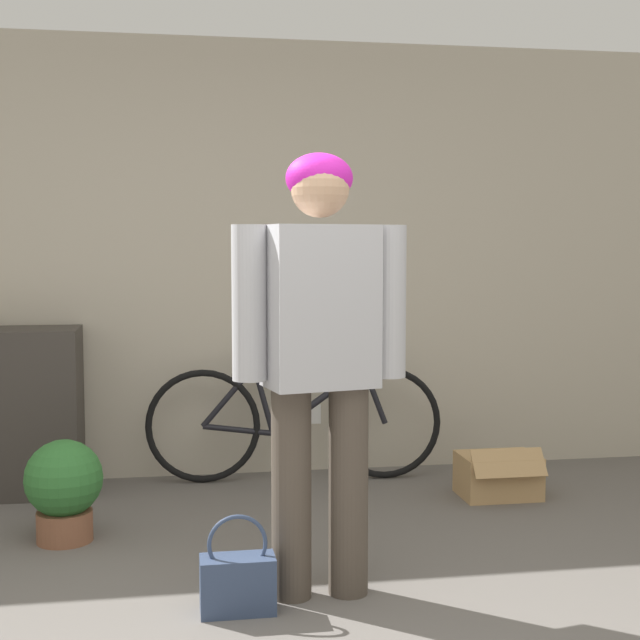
% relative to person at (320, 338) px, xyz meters
% --- Properties ---
extents(wall_back, '(8.00, 0.07, 2.60)m').
position_rel_person_xyz_m(wall_back, '(-0.26, 1.98, 0.27)').
color(wall_back, '#B7AD99').
rests_on(wall_back, ground_plane).
extents(side_shelf, '(0.87, 0.43, 0.93)m').
position_rel_person_xyz_m(side_shelf, '(-1.51, 1.71, -0.56)').
color(side_shelf, '#38332D').
rests_on(side_shelf, ground_plane).
extents(person, '(0.68, 0.33, 1.74)m').
position_rel_person_xyz_m(person, '(0.00, 0.00, 0.00)').
color(person, '#4C4238').
rests_on(person, ground_plane).
extents(bicycle, '(1.74, 0.46, 0.74)m').
position_rel_person_xyz_m(bicycle, '(0.14, 1.72, -0.67)').
color(bicycle, black).
rests_on(bicycle, ground_plane).
extents(handbag, '(0.28, 0.14, 0.38)m').
position_rel_person_xyz_m(handbag, '(-0.33, -0.12, -0.91)').
color(handbag, '#334260').
rests_on(handbag, ground_plane).
extents(cardboard_box, '(0.42, 0.36, 0.29)m').
position_rel_person_xyz_m(cardboard_box, '(1.20, 1.20, -0.91)').
color(cardboard_box, tan).
rests_on(cardboard_box, ground_plane).
extents(potted_plant, '(0.36, 0.36, 0.48)m').
position_rel_person_xyz_m(potted_plant, '(-1.08, 0.83, -0.77)').
color(potted_plant, brown).
rests_on(potted_plant, ground_plane).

